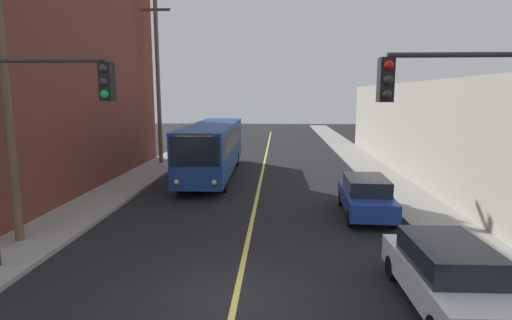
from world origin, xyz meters
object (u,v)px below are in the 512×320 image
at_px(utility_pole_near, 4,77).
at_px(traffic_signal_right_corner, 471,124).
at_px(traffic_signal_left_corner, 37,120).
at_px(utility_pole_mid, 158,70).
at_px(city_bus, 213,147).
at_px(parked_car_blue, 366,196).
at_px(parked_car_white, 447,274).

height_order(utility_pole_near, traffic_signal_right_corner, utility_pole_near).
xyz_separation_m(traffic_signal_left_corner, traffic_signal_right_corner, (10.82, -0.93, 0.00)).
bearing_deg(utility_pole_mid, city_bus, -40.20).
bearing_deg(traffic_signal_right_corner, city_bus, 119.54).
relative_size(traffic_signal_left_corner, traffic_signal_right_corner, 1.00).
bearing_deg(utility_pole_near, traffic_signal_left_corner, -42.57).
relative_size(city_bus, traffic_signal_right_corner, 2.03).
bearing_deg(parked_car_blue, traffic_signal_right_corner, -83.71).
bearing_deg(parked_car_blue, traffic_signal_left_corner, -149.27).
distance_m(parked_car_white, utility_pole_mid, 23.33).
bearing_deg(traffic_signal_right_corner, traffic_signal_left_corner, 175.08).
bearing_deg(utility_pole_near, parked_car_blue, 17.90).
xyz_separation_m(city_bus, traffic_signal_left_corner, (-2.43, -13.87, 2.49)).
height_order(utility_pole_mid, traffic_signal_left_corner, utility_pole_mid).
bearing_deg(traffic_signal_left_corner, utility_pole_mid, 96.31).
xyz_separation_m(city_bus, traffic_signal_right_corner, (8.39, -14.80, 2.49)).
relative_size(utility_pole_near, utility_pole_mid, 0.81).
relative_size(utility_pole_mid, traffic_signal_left_corner, 1.99).
relative_size(parked_car_blue, utility_pole_mid, 0.37).
bearing_deg(utility_pole_near, traffic_signal_right_corner, -12.77).
distance_m(utility_pole_near, traffic_signal_left_corner, 3.22).
bearing_deg(city_bus, parked_car_white, -62.47).
relative_size(parked_car_white, utility_pole_near, 0.45).
relative_size(utility_pole_near, traffic_signal_left_corner, 1.63).
bearing_deg(parked_car_white, traffic_signal_left_corner, 172.48).
height_order(parked_car_blue, traffic_signal_right_corner, traffic_signal_right_corner).
relative_size(parked_car_blue, traffic_signal_right_corner, 0.74).
height_order(utility_pole_near, utility_pole_mid, utility_pole_mid).
distance_m(utility_pole_near, traffic_signal_right_corner, 13.41).
xyz_separation_m(utility_pole_near, utility_pole_mid, (0.26, 15.55, 1.15)).
relative_size(city_bus, parked_car_blue, 2.73).
xyz_separation_m(city_bus, parked_car_white, (7.94, -15.24, -0.98)).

